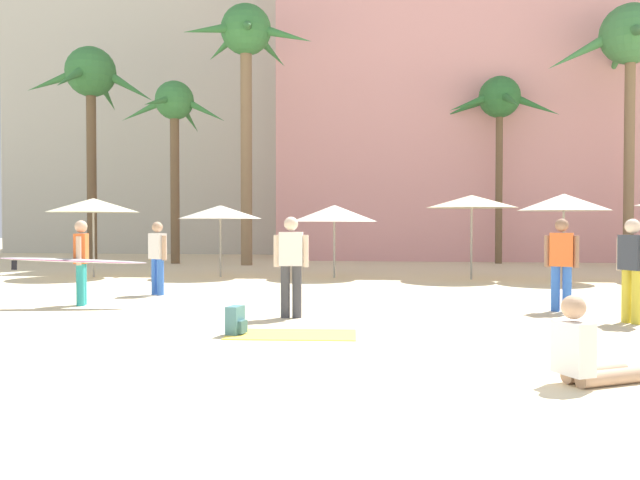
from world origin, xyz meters
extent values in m
plane|color=beige|center=(0.00, 0.00, 0.00)|extent=(120.00, 120.00, 0.00)
cube|color=pink|center=(7.31, 26.95, 9.68)|extent=(24.17, 10.98, 19.37)
cylinder|color=#896B4C|center=(9.18, 19.46, 4.37)|extent=(0.38, 0.38, 8.74)
sphere|color=#428447|center=(9.18, 19.46, 8.74)|extent=(2.25, 2.25, 2.25)
cone|color=#428447|center=(9.20, 21.23, 8.11)|extent=(0.52, 2.64, 1.69)
cone|color=#428447|center=(7.41, 19.46, 8.13)|extent=(2.64, 0.50, 1.66)
cylinder|color=#896B4C|center=(-5.28, 18.15, 4.53)|extent=(0.44, 0.44, 9.06)
sphere|color=#387A3D|center=(-5.28, 18.15, 9.06)|extent=(1.94, 1.94, 1.94)
cone|color=#387A3D|center=(-3.74, 17.93, 8.73)|extent=(2.30, 0.74, 1.06)
cone|color=#387A3D|center=(-4.64, 19.52, 8.61)|extent=(1.33, 2.19, 1.28)
cone|color=#387A3D|center=(-6.44, 19.18, 8.72)|extent=(1.98, 1.82, 1.08)
cone|color=#387A3D|center=(-6.39, 17.05, 8.77)|extent=(1.91, 1.91, 0.99)
cone|color=#387A3D|center=(-4.83, 16.66, 8.76)|extent=(1.07, 2.30, 1.01)
cylinder|color=brown|center=(-8.37, 18.78, 3.27)|extent=(0.36, 0.36, 6.54)
sphere|color=#387A3D|center=(-8.37, 18.78, 6.54)|extent=(1.54, 1.54, 1.54)
cone|color=#387A3D|center=(-7.14, 18.76, 6.10)|extent=(1.86, 0.38, 1.18)
cone|color=#387A3D|center=(-8.18, 19.97, 6.05)|extent=(0.62, 1.84, 1.28)
cone|color=#387A3D|center=(-9.61, 18.65, 6.14)|extent=(1.90, 0.54, 1.12)
cone|color=#387A3D|center=(-8.59, 17.50, 6.27)|extent=(0.66, 1.95, 0.88)
cylinder|color=brown|center=(-12.92, 20.83, 4.14)|extent=(0.42, 0.42, 8.28)
sphere|color=#387A3D|center=(-12.92, 20.83, 8.28)|extent=(2.18, 2.18, 2.18)
cone|color=#387A3D|center=(-11.28, 20.98, 7.64)|extent=(2.47, 0.71, 1.70)
cone|color=#387A3D|center=(-13.02, 22.49, 7.68)|extent=(0.63, 2.49, 1.64)
cone|color=#387A3D|center=(-14.68, 20.81, 7.90)|extent=(2.58, 0.50, 1.22)
cone|color=#387A3D|center=(-12.95, 19.16, 7.68)|extent=(0.52, 2.48, 1.62)
cylinder|color=brown|center=(4.55, 20.47, 3.34)|extent=(0.28, 0.28, 6.68)
sphere|color=#2D6B33|center=(4.55, 20.47, 6.68)|extent=(1.65, 1.65, 1.65)
cone|color=#2D6B33|center=(5.87, 20.26, 6.28)|extent=(2.03, 0.67, 1.15)
cone|color=#2D6B33|center=(4.93, 21.76, 6.28)|extent=(0.92, 2.03, 1.13)
cone|color=#2D6B33|center=(3.32, 21.13, 6.41)|extent=(1.98, 1.29, 0.89)
cone|color=#2D6B33|center=(3.35, 19.81, 6.34)|extent=(1.95, 1.30, 1.03)
cone|color=#2D6B33|center=(4.77, 19.14, 6.30)|extent=(0.69, 2.05, 1.11)
cylinder|color=gray|center=(-4.72, 12.57, 1.08)|extent=(0.06, 0.06, 2.16)
cone|color=beige|center=(-4.72, 12.57, 1.96)|extent=(2.49, 2.49, 0.40)
cylinder|color=gray|center=(2.68, 12.66, 1.21)|extent=(0.06, 0.06, 2.43)
cone|color=beige|center=(2.68, 12.66, 2.25)|extent=(2.59, 2.59, 0.36)
cylinder|color=gray|center=(5.14, 12.28, 1.22)|extent=(0.06, 0.06, 2.44)
cone|color=beige|center=(5.14, 12.28, 2.20)|extent=(2.50, 2.50, 0.47)
cylinder|color=gray|center=(-8.47, 12.02, 1.18)|extent=(0.06, 0.06, 2.37)
cone|color=beige|center=(-8.47, 12.02, 2.16)|extent=(2.71, 2.71, 0.42)
cylinder|color=gray|center=(-1.29, 12.72, 1.08)|extent=(0.06, 0.06, 2.16)
cone|color=beige|center=(-1.29, 12.72, 1.91)|extent=(2.55, 2.55, 0.49)
cube|color=#F4CC4C|center=(-0.87, 2.76, 0.01)|extent=(1.92, 1.07, 0.01)
cube|color=#45767D|center=(-1.67, 2.66, 0.21)|extent=(0.24, 0.33, 0.42)
cube|color=#375F64|center=(-1.56, 2.64, 0.13)|extent=(0.10, 0.22, 0.18)
cylinder|color=teal|center=(-5.57, 5.71, 0.41)|extent=(0.20, 0.20, 0.83)
cylinder|color=teal|center=(-5.52, 5.52, 0.41)|extent=(0.20, 0.20, 0.83)
cube|color=orange|center=(-5.55, 5.61, 1.12)|extent=(0.33, 0.45, 0.59)
sphere|color=#D1A889|center=(-5.55, 5.61, 1.55)|extent=(0.30, 0.30, 0.24)
cylinder|color=#D1A889|center=(-5.62, 5.85, 1.08)|extent=(0.12, 0.12, 0.56)
cylinder|color=#D1A889|center=(-5.47, 5.37, 1.08)|extent=(0.12, 0.12, 0.56)
ellipsoid|color=#B2B2B7|center=(-5.55, 5.31, 0.90)|extent=(2.81, 0.79, 0.17)
ellipsoid|color=#A22F74|center=(-5.55, 5.31, 0.90)|extent=(2.82, 0.82, 0.14)
cube|color=black|center=(-6.65, 5.12, 0.82)|extent=(0.11, 0.03, 0.18)
cylinder|color=blue|center=(3.69, 5.83, 0.41)|extent=(0.20, 0.20, 0.83)
cylinder|color=blue|center=(3.50, 5.89, 0.41)|extent=(0.20, 0.20, 0.83)
cube|color=orange|center=(3.60, 5.86, 1.14)|extent=(0.45, 0.33, 0.61)
sphere|color=#936B51|center=(3.60, 5.86, 1.58)|extent=(0.30, 0.30, 0.24)
cylinder|color=#936B51|center=(3.84, 5.79, 1.10)|extent=(0.13, 0.13, 0.58)
cylinder|color=#936B51|center=(3.36, 5.94, 1.10)|extent=(0.13, 0.13, 0.58)
cylinder|color=tan|center=(2.68, 0.45, 0.08)|extent=(0.74, 0.50, 0.16)
cylinder|color=tan|center=(2.78, 0.28, 0.08)|extent=(0.74, 0.50, 0.16)
cube|color=white|center=(2.40, 0.19, 0.38)|extent=(0.38, 0.46, 0.53)
sphere|color=tan|center=(2.40, 0.19, 0.79)|extent=(0.33, 0.33, 0.24)
cylinder|color=gold|center=(4.34, 4.64, 0.43)|extent=(0.22, 0.22, 0.86)
cylinder|color=gold|center=(4.44, 4.47, 0.43)|extent=(0.22, 0.22, 0.86)
cube|color=#333842|center=(4.39, 4.56, 1.14)|extent=(0.39, 0.46, 0.57)
sphere|color=beige|center=(4.39, 4.56, 1.57)|extent=(0.33, 0.33, 0.24)
cylinder|color=beige|center=(4.27, 4.78, 1.11)|extent=(0.14, 0.14, 0.54)
cylinder|color=blue|center=(-4.68, 7.55, 0.41)|extent=(0.22, 0.22, 0.81)
cylinder|color=blue|center=(-4.84, 7.66, 0.41)|extent=(0.22, 0.22, 0.81)
cube|color=white|center=(-4.76, 7.60, 1.10)|extent=(0.46, 0.40, 0.58)
sphere|color=tan|center=(-4.76, 7.60, 1.53)|extent=(0.33, 0.33, 0.24)
cylinder|color=tan|center=(-4.55, 7.46, 1.07)|extent=(0.14, 0.14, 0.55)
cylinder|color=tan|center=(-4.97, 7.74, 1.07)|extent=(0.14, 0.14, 0.55)
cylinder|color=#3D3D42|center=(-1.27, 4.46, 0.44)|extent=(0.17, 0.17, 0.89)
cylinder|color=#3D3D42|center=(-1.07, 4.48, 0.44)|extent=(0.17, 0.17, 0.89)
cube|color=white|center=(-1.17, 4.47, 1.18)|extent=(0.42, 0.25, 0.58)
sphere|color=beige|center=(-1.17, 4.47, 1.61)|extent=(0.26, 0.26, 0.24)
cylinder|color=beige|center=(-1.42, 4.45, 1.14)|extent=(0.11, 0.11, 0.55)
cylinder|color=beige|center=(-0.92, 4.49, 1.14)|extent=(0.11, 0.11, 0.55)
camera|label=1|loc=(0.73, -6.48, 1.61)|focal=36.64mm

